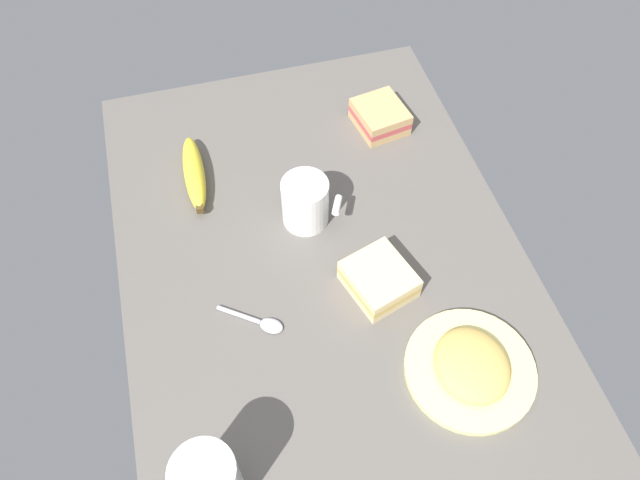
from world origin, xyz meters
TOP-DOWN VIEW (x-y plane):
  - tabletop at (0.00, 0.00)cm, footprint 90.00×64.00cm
  - plate_of_food at (-25.46, -15.09)cm, footprint 18.63×18.63cm
  - coffee_mug_black at (6.85, 0.57)cm, footprint 7.94×9.85cm
  - sandwich_main at (24.47, -18.25)cm, footprint 10.65×9.89cm
  - sandwich_side at (-8.89, -6.92)cm, footprint 12.00×11.35cm
  - banana at (20.21, 17.18)cm, footprint 17.26×4.08cm
  - spoon at (-10.26, 12.04)cm, footprint 7.53×9.56cm

SIDE VIEW (x-z plane):
  - tabletop at x=0.00cm, z-range 0.00..2.00cm
  - spoon at x=-10.26cm, z-range 1.98..2.78cm
  - plate_of_food at x=-25.46cm, z-range 1.42..5.35cm
  - banana at x=20.21cm, z-range 2.00..5.55cm
  - sandwich_side at x=-8.89cm, z-range 2.00..6.40cm
  - sandwich_main at x=24.47cm, z-range 2.00..6.40cm
  - coffee_mug_black at x=6.85cm, z-range 2.14..10.97cm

